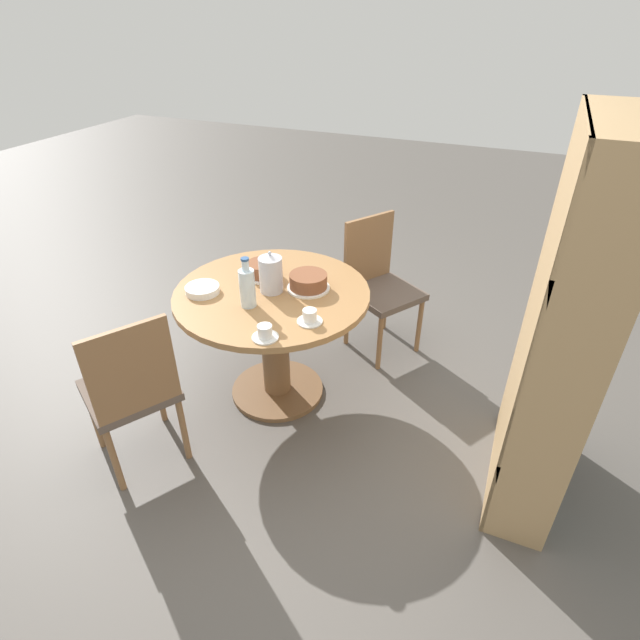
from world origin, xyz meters
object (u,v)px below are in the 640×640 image
Objects in this scene: cake_main at (308,282)px; bookshelf at (551,349)px; chair_b at (132,389)px; cake_second at (263,270)px; water_bottle at (247,287)px; cup_a at (310,317)px; cup_b at (265,333)px; chair_a at (379,283)px; coffee_pot at (271,274)px.

bookshelf is at bearing 80.24° from cake_main.
chair_b is 4.26× the size of cake_second.
water_bottle is 2.13× the size of cup_a.
cake_main is 1.11× the size of cake_second.
cake_main is at bearing 178.00° from chair_b.
cup_a is at bearing 159.12° from chair_b.
chair_a is at bearing 169.26° from cup_b.
cake_second is (-0.04, -0.31, -0.00)m from cake_main.
cake_second is (0.63, -0.54, 0.29)m from chair_a.
coffee_pot reaches higher than cake_main.
cup_a is at bearing 52.32° from cake_second.
bookshelf is 7.40× the size of cake_main.
cake_main is (0.66, -0.23, 0.29)m from chair_a.
chair_b is 1.08m from cake_main.
bookshelf is at bearing 92.83° from water_bottle.
coffee_pot is at bearing -175.42° from chair_a.
cup_b is (0.24, 0.22, -0.09)m from water_bottle.
water_bottle reaches higher than chair_b.
chair_b is 7.05× the size of cup_b.
water_bottle is 0.38m from cup_a.
cup_b is (0.31, -1.26, -0.05)m from bookshelf.
cup_a is at bearing -152.26° from chair_a.
chair_a is at bearing 139.24° from cake_second.
cake_main is at bearing -179.44° from cup_b.
chair_b is at bearing 109.52° from bookshelf.
chair_a is 4.26× the size of cake_second.
chair_a and chair_b have the same top height.
bookshelf is 1.29m from cake_main.
cake_main is at bearing -166.54° from chair_a.
chair_b is 3.32× the size of water_bottle.
chair_b reaches higher than cup_b.
cake_second reaches higher than cup_b.
water_bottle is 1.28× the size of cake_second.
bookshelf reaches higher than cake_second.
chair_b is 1.98m from bookshelf.
cake_main reaches higher than cup_b.
cake_second is at bearing -127.68° from cup_a.
bookshelf is at bearing 85.40° from coffee_pot.
cake_main is (-0.10, 0.18, -0.07)m from coffee_pot.
chair_a reaches higher than cup_a.
cake_main is (-0.29, 0.22, -0.07)m from water_bottle.
bookshelf is 13.63× the size of cup_b.
cake_main is (-0.87, 0.58, 0.29)m from chair_b.
chair_b is 3.84× the size of coffee_pot.
cake_main is 1.84× the size of cup_b.
chair_b is at bearing -52.36° from cup_a.
coffee_pot is (0.76, -0.41, 0.35)m from chair_a.
coffee_pot is at bearing 167.39° from water_bottle.
coffee_pot is (-0.12, -1.44, 0.03)m from bookshelf.
cup_a is 1.00× the size of cup_b.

